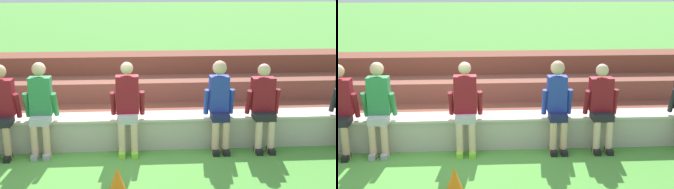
{
  "view_description": "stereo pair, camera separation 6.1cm",
  "coord_description": "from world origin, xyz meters",
  "views": [
    {
      "loc": [
        0.46,
        -6.62,
        2.72
      ],
      "look_at": [
        0.94,
        0.22,
        0.87
      ],
      "focal_mm": 47.32,
      "sensor_mm": 36.0,
      "label": 1
    },
    {
      "loc": [
        0.52,
        -6.63,
        2.72
      ],
      "look_at": [
        0.94,
        0.22,
        0.87
      ],
      "focal_mm": 47.32,
      "sensor_mm": 36.0,
      "label": 2
    }
  ],
  "objects": [
    {
      "name": "person_center",
      "position": [
        0.29,
        -0.01,
        0.77
      ],
      "size": [
        0.53,
        0.48,
        1.44
      ],
      "color": "beige",
      "rests_on": "ground"
    },
    {
      "name": "stone_seating_wall",
      "position": [
        0.0,
        0.22,
        0.28
      ],
      "size": [
        9.95,
        0.49,
        0.52
      ],
      "color": "#B7AF9E",
      "rests_on": "ground"
    },
    {
      "name": "person_left_of_center",
      "position": [
        -1.04,
        -0.0,
        0.78
      ],
      "size": [
        0.51,
        0.49,
        1.45
      ],
      "color": "#DBAD89",
      "rests_on": "ground"
    },
    {
      "name": "sports_cone",
      "position": [
        0.17,
        -1.31,
        0.16
      ],
      "size": [
        0.22,
        0.22,
        0.31
      ],
      "primitive_type": "cone",
      "color": "orange",
      "rests_on": "ground"
    },
    {
      "name": "person_far_left",
      "position": [
        -1.63,
        -0.01,
        0.76
      ],
      "size": [
        0.55,
        0.53,
        1.42
      ],
      "color": "tan",
      "rests_on": "ground"
    },
    {
      "name": "brick_bleachers",
      "position": [
        0.0,
        2.11,
        0.44
      ],
      "size": [
        12.15,
        2.24,
        1.12
      ],
      "color": "brown",
      "rests_on": "ground"
    },
    {
      "name": "person_right_of_center",
      "position": [
        1.74,
        -0.01,
        0.77
      ],
      "size": [
        0.48,
        0.52,
        1.44
      ],
      "color": "#DBAD89",
      "rests_on": "ground"
    },
    {
      "name": "person_far_right",
      "position": [
        2.44,
        -0.02,
        0.74
      ],
      "size": [
        0.54,
        0.49,
        1.38
      ],
      "color": "beige",
      "rests_on": "ground"
    },
    {
      "name": "ground_plane",
      "position": [
        0.0,
        0.0,
        0.0
      ],
      "size": [
        80.0,
        80.0,
        0.0
      ],
      "primitive_type": "plane",
      "color": "#4C9338"
    }
  ]
}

